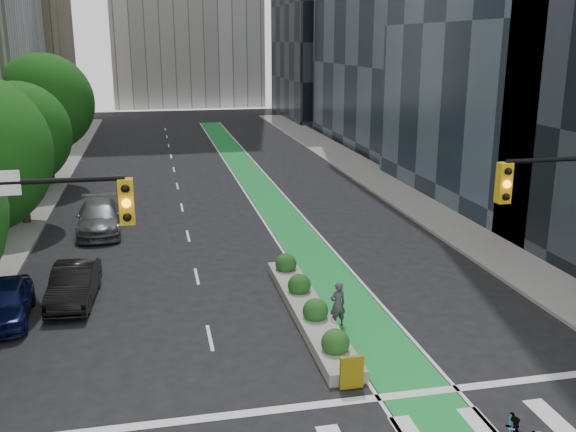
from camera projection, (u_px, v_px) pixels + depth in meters
name	position (u px, v px, depth m)	size (l,w,h in m)	color
ground	(328.00, 430.00, 16.64)	(160.00, 160.00, 0.00)	black
sidewalk_left	(22.00, 210.00, 37.82)	(3.60, 90.00, 0.15)	gray
sidewalk_right	(399.00, 191.00, 42.57)	(3.60, 90.00, 0.15)	gray
bike_lane_paint	(256.00, 182.00, 45.53)	(2.20, 70.00, 0.01)	#198B36
building_dark_end	(338.00, 5.00, 81.08)	(14.00, 18.00, 28.00)	black
tree_midfar	(17.00, 135.00, 33.86)	(5.60, 5.60, 7.76)	black
tree_far	(44.00, 103.00, 43.09)	(6.60, 6.60, 9.00)	black
median_planter	(308.00, 307.00, 23.42)	(1.20, 10.26, 1.10)	gray
cyclist	(338.00, 305.00, 22.46)	(0.61, 0.40, 1.66)	#403844
parked_car_left_near	(6.00, 302.00, 22.96)	(1.68, 4.16, 1.42)	#0B1347
parked_car_left_mid	(74.00, 284.00, 24.63)	(1.53, 4.39, 1.45)	black
parked_car_left_far	(99.00, 218.00, 33.63)	(2.20, 5.41, 1.57)	#505255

